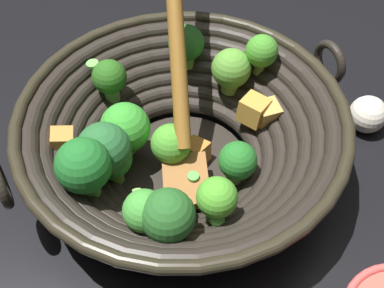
# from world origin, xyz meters

# --- Properties ---
(ground_plane) EXTENTS (4.00, 4.00, 0.00)m
(ground_plane) POSITION_xyz_m (0.00, 0.00, 0.00)
(ground_plane) COLOR black
(wok) EXTENTS (0.37, 0.37, 0.26)m
(wok) POSITION_xyz_m (-0.00, -0.00, 0.06)
(wok) COLOR black
(wok) RESTS_ON ground
(garlic_bulb) EXTENTS (0.05, 0.05, 0.05)m
(garlic_bulb) POSITION_xyz_m (0.20, 0.13, 0.02)
(garlic_bulb) COLOR silver
(garlic_bulb) RESTS_ON ground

